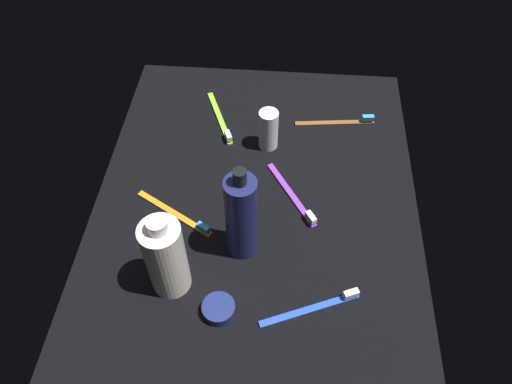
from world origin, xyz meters
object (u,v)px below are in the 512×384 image
toothbrush_orange (178,215)px  toothbrush_blue (316,307)px  lotion_bottle (241,217)px  toothbrush_brown (340,122)px  deodorant_stick (268,130)px  toothbrush_lime (221,120)px  bodywash_bottle (166,257)px  toothbrush_purple (294,197)px  cream_tin_left (219,309)px

toothbrush_orange → toothbrush_blue: bearing=57.3°
toothbrush_blue → lotion_bottle: bearing=-129.6°
toothbrush_blue → toothbrush_brown: same height
deodorant_stick → toothbrush_lime: (-6.58, -11.24, -4.07)cm
bodywash_bottle → deodorant_stick: bearing=157.3°
bodywash_bottle → toothbrush_blue: (3.00, 25.30, -7.72)cm
toothbrush_orange → toothbrush_brown: same height
lotion_bottle → toothbrush_purple: size_ratio=1.34×
deodorant_stick → toothbrush_brown: (-8.13, 15.83, -4.07)cm
lotion_bottle → cream_tin_left: size_ratio=3.79×
lotion_bottle → deodorant_stick: 27.34cm
toothbrush_orange → toothbrush_brown: size_ratio=0.90×
deodorant_stick → toothbrush_purple: bearing=22.8°
toothbrush_brown → cream_tin_left: (48.08, -21.57, 0.39)cm
lotion_bottle → toothbrush_orange: bearing=-114.2°
deodorant_stick → toothbrush_blue: 39.69cm
cream_tin_left → lotion_bottle: bearing=168.4°
cream_tin_left → deodorant_stick: bearing=171.8°
cream_tin_left → toothbrush_blue: bearing=96.7°
toothbrush_orange → deodorant_stick: bearing=142.1°
toothbrush_purple → cream_tin_left: toothbrush_purple is taller
bodywash_bottle → toothbrush_purple: bodywash_bottle is taller
deodorant_stick → toothbrush_lime: deodorant_stick is taller
lotion_bottle → toothbrush_orange: lotion_bottle is taller
toothbrush_brown → toothbrush_blue: bearing=-6.4°
toothbrush_blue → cream_tin_left: size_ratio=3.04×
toothbrush_purple → toothbrush_orange: 23.18cm
bodywash_bottle → deodorant_stick: (-35.02, 14.68, -3.66)cm
lotion_bottle → toothbrush_brown: 40.62cm
toothbrush_lime → cream_tin_left: 46.86cm
deodorant_stick → toothbrush_orange: 26.70cm
bodywash_bottle → toothbrush_brown: bodywash_bottle is taller
deodorant_stick → bodywash_bottle: bearing=-22.7°
lotion_bottle → toothbrush_purple: 17.60cm
bodywash_bottle → toothbrush_purple: size_ratio=1.15×
bodywash_bottle → toothbrush_lime: size_ratio=1.07×
toothbrush_purple → lotion_bottle: bearing=-37.0°
toothbrush_blue → cream_tin_left: bearing=-83.3°
toothbrush_purple → toothbrush_brown: size_ratio=0.88×
deodorant_stick → toothbrush_orange: bearing=-37.9°
bodywash_bottle → toothbrush_purple: 30.15cm
cream_tin_left → toothbrush_orange: bearing=-151.3°
deodorant_stick → cream_tin_left: size_ratio=1.66×
toothbrush_lime → bodywash_bottle: bearing=-4.7°
toothbrush_blue → toothbrush_brown: bearing=173.6°
toothbrush_lime → toothbrush_orange: (27.41, -4.96, 0.00)cm
deodorant_stick → toothbrush_brown: size_ratio=0.52×
toothbrush_blue → cream_tin_left: 16.48cm
lotion_bottle → bodywash_bottle: size_ratio=1.16×
lotion_bottle → toothbrush_blue: (11.29, 13.65, -8.89)cm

